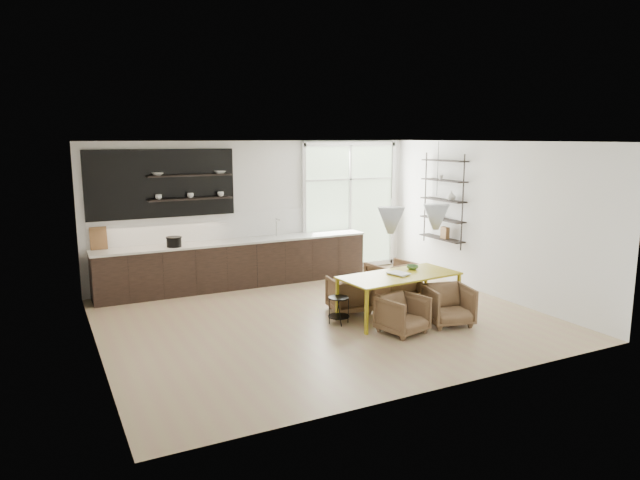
{
  "coord_description": "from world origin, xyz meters",
  "views": [
    {
      "loc": [
        -4.13,
        -8.07,
        2.97
      ],
      "look_at": [
        0.23,
        0.6,
        1.22
      ],
      "focal_mm": 32.0,
      "sensor_mm": 36.0,
      "label": 1
    }
  ],
  "objects_px": {
    "dining_table": "(399,278)",
    "wire_stool": "(339,307)",
    "armchair_back_left": "(349,294)",
    "armchair_back_right": "(393,281)",
    "armchair_front_left": "(403,314)",
    "armchair_front_right": "(448,305)"
  },
  "relations": [
    {
      "from": "dining_table",
      "to": "wire_stool",
      "type": "height_order",
      "value": "dining_table"
    },
    {
      "from": "dining_table",
      "to": "armchair_back_left",
      "type": "height_order",
      "value": "dining_table"
    },
    {
      "from": "wire_stool",
      "to": "dining_table",
      "type": "bearing_deg",
      "value": -8.7
    },
    {
      "from": "armchair_back_left",
      "to": "armchair_back_right",
      "type": "bearing_deg",
      "value": -159.6
    },
    {
      "from": "dining_table",
      "to": "wire_stool",
      "type": "bearing_deg",
      "value": 166.56
    },
    {
      "from": "armchair_back_left",
      "to": "wire_stool",
      "type": "height_order",
      "value": "armchair_back_left"
    },
    {
      "from": "wire_stool",
      "to": "armchair_front_left",
      "type": "bearing_deg",
      "value": -51.5
    },
    {
      "from": "dining_table",
      "to": "armchair_back_right",
      "type": "xyz_separation_m",
      "value": [
        0.47,
        0.89,
        -0.32
      ]
    },
    {
      "from": "armchair_back_left",
      "to": "armchair_front_right",
      "type": "bearing_deg",
      "value": 137.15
    },
    {
      "from": "armchair_front_left",
      "to": "armchair_front_right",
      "type": "xyz_separation_m",
      "value": [
        0.89,
        0.01,
        0.02
      ]
    },
    {
      "from": "armchair_front_left",
      "to": "armchair_front_right",
      "type": "height_order",
      "value": "armchair_front_right"
    },
    {
      "from": "dining_table",
      "to": "armchair_front_right",
      "type": "bearing_deg",
      "value": -57.22
    },
    {
      "from": "dining_table",
      "to": "armchair_front_right",
      "type": "xyz_separation_m",
      "value": [
        0.51,
        -0.66,
        -0.36
      ]
    },
    {
      "from": "dining_table",
      "to": "armchair_front_left",
      "type": "distance_m",
      "value": 0.87
    },
    {
      "from": "armchair_back_left",
      "to": "dining_table",
      "type": "bearing_deg",
      "value": 139.39
    },
    {
      "from": "armchair_front_left",
      "to": "armchair_back_left",
      "type": "bearing_deg",
      "value": 85.06
    },
    {
      "from": "armchair_back_left",
      "to": "armchair_front_right",
      "type": "height_order",
      "value": "armchair_front_right"
    },
    {
      "from": "armchair_front_right",
      "to": "wire_stool",
      "type": "distance_m",
      "value": 1.76
    },
    {
      "from": "dining_table",
      "to": "wire_stool",
      "type": "xyz_separation_m",
      "value": [
        -1.05,
        0.16,
        -0.4
      ]
    },
    {
      "from": "dining_table",
      "to": "armchair_front_left",
      "type": "bearing_deg",
      "value": -124.69
    },
    {
      "from": "armchair_back_left",
      "to": "wire_stool",
      "type": "bearing_deg",
      "value": 53.18
    },
    {
      "from": "wire_stool",
      "to": "armchair_front_right",
      "type": "bearing_deg",
      "value": -27.77
    }
  ]
}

